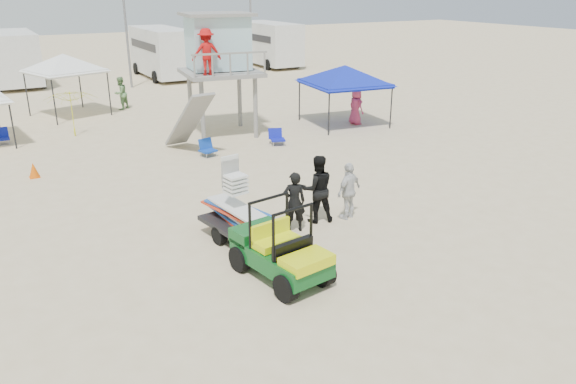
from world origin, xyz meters
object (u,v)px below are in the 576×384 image
lifeguard_tower (217,47)px  man_left (294,202)px  utility_cart (281,245)px  surf_trailer (235,210)px  canopy_blue (345,68)px

lifeguard_tower → man_left: bearing=-102.7°
lifeguard_tower → utility_cart: bearing=-107.3°
lifeguard_tower → surf_trailer: bearing=-111.0°
surf_trailer → canopy_blue: canopy_blue is taller
utility_cart → lifeguard_tower: size_ratio=0.50×
utility_cart → canopy_blue: size_ratio=0.68×
surf_trailer → lifeguard_tower: lifeguard_tower is taller
utility_cart → surf_trailer: size_ratio=1.05×
utility_cart → canopy_blue: 14.65m
lifeguard_tower → canopy_blue: lifeguard_tower is taller
surf_trailer → man_left: (1.52, -0.30, 0.03)m
canopy_blue → man_left: bearing=-130.9°
surf_trailer → canopy_blue: bearing=43.1°
surf_trailer → man_left: bearing=-11.2°
utility_cart → lifeguard_tower: (3.83, 12.32, 2.79)m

